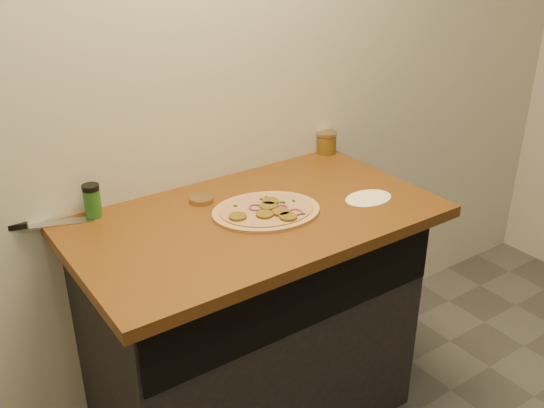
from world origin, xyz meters
TOP-DOWN VIEW (x-y plane):
  - cabinet at (0.00, 1.45)m, footprint 1.10×0.60m
  - countertop at (0.00, 1.42)m, footprint 1.20×0.70m
  - pizza at (0.03, 1.40)m, footprint 0.43×0.43m
  - chefs_knife at (-0.63, 1.74)m, footprint 0.31×0.13m
  - mason_jar_lid at (-0.10, 1.60)m, footprint 0.10×0.10m
  - salsa_jar at (0.55, 1.72)m, footprint 0.08×0.08m
  - spice_shaker at (-0.44, 1.70)m, footprint 0.06×0.06m
  - flour_spill at (0.39, 1.29)m, footprint 0.18×0.18m

SIDE VIEW (x-z plane):
  - cabinet at x=0.00m, z-range 0.00..0.86m
  - countertop at x=0.00m, z-range 0.86..0.90m
  - flour_spill at x=0.39m, z-range 0.90..0.90m
  - chefs_knife at x=-0.63m, z-range 0.90..0.91m
  - pizza at x=0.03m, z-range 0.90..0.92m
  - mason_jar_lid at x=-0.10m, z-range 0.90..0.92m
  - salsa_jar at x=0.55m, z-range 0.90..0.99m
  - spice_shaker at x=-0.44m, z-range 0.90..1.01m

